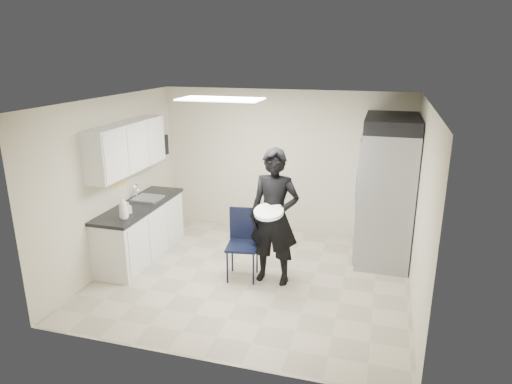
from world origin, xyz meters
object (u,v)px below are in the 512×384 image
(lower_counter, at_px, (141,232))
(commercial_fridge, at_px, (386,195))
(man_tuxedo, at_px, (274,217))
(folding_chair, at_px, (242,246))

(lower_counter, bearing_deg, commercial_fridge, 15.88)
(lower_counter, bearing_deg, man_tuxedo, -5.18)
(commercial_fridge, distance_m, folding_chair, 2.45)
(commercial_fridge, distance_m, man_tuxedo, 1.98)
(commercial_fridge, relative_size, folding_chair, 2.08)
(lower_counter, bearing_deg, folding_chair, -8.21)
(man_tuxedo, bearing_deg, commercial_fridge, 44.64)
(folding_chair, xyz_separation_m, man_tuxedo, (0.46, 0.05, 0.48))
(folding_chair, distance_m, man_tuxedo, 0.67)
(commercial_fridge, bearing_deg, man_tuxedo, -139.76)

